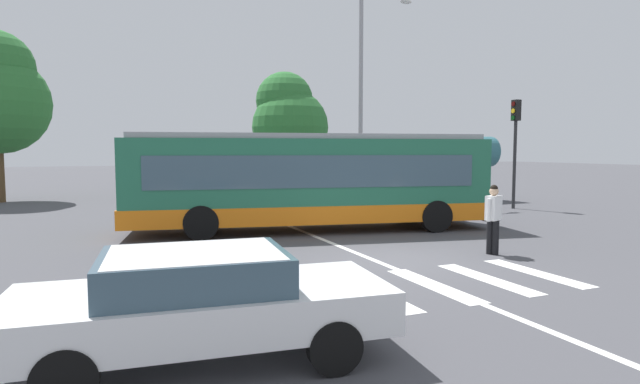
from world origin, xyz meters
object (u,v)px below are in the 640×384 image
Objects in this scene: city_transit_bus at (310,181)px; parked_car_champagne at (184,185)px; foreground_sedan at (201,299)px; pedestrian_crossing_street at (493,215)px; parked_car_teal at (234,183)px; parked_car_charcoal at (331,182)px; background_tree_right at (289,120)px; traffic_light_far_corner at (515,136)px; twin_arm_street_lamp at (361,74)px; parked_car_black at (285,182)px; bus_stop_shelter at (460,153)px.

city_transit_bus reaches higher than parked_car_champagne.
foreground_sedan and parked_car_champagne have the same top height.
parked_car_teal is at bearing 97.23° from pedestrian_crossing_street.
parked_car_charcoal is at bearing 79.06° from pedestrian_crossing_street.
parked_car_teal is at bearing -143.68° from background_tree_right.
traffic_light_far_corner is at bearing 44.02° from pedestrian_crossing_street.
twin_arm_street_lamp reaches higher than foreground_sedan.
city_transit_bus is at bearing -167.95° from traffic_light_far_corner.
parked_car_black is at bearing 74.58° from city_transit_bus.
background_tree_right is (4.71, 15.31, 2.87)m from city_transit_bus.
city_transit_bus is 1.19× the size of twin_arm_street_lamp.
parked_car_teal and parked_car_charcoal have the same top height.
pedestrian_crossing_street reaches higher than parked_car_charcoal.
foreground_sedan is 23.42m from parked_car_charcoal.
foreground_sedan is 0.63× the size of background_tree_right.
twin_arm_street_lamp is (7.22, -5.92, 5.28)m from parked_car_champagne.
city_transit_bus is at bearing -92.27° from parked_car_teal.
bus_stop_shelter is at bearing 90.89° from traffic_light_far_corner.
traffic_light_far_corner reaches higher than parked_car_black.
pedestrian_crossing_street is 8.56m from foreground_sedan.
traffic_light_far_corner reaches higher than parked_car_champagne.
twin_arm_street_lamp is 1.33× the size of background_tree_right.
background_tree_right reaches higher than city_transit_bus.
twin_arm_street_lamp is at bearing 78.56° from pedestrian_crossing_street.
background_tree_right is at bearing 84.45° from pedestrian_crossing_street.
twin_arm_street_lamp reaches higher than city_transit_bus.
parked_car_champagne is 0.62× the size of background_tree_right.
twin_arm_street_lamp is (-0.94, -5.39, 5.28)m from parked_car_charcoal.
parked_car_black is (3.33, 12.07, -0.82)m from city_transit_bus.
twin_arm_street_lamp is at bearing 51.18° from city_transit_bus.
pedestrian_crossing_street is 11.11m from traffic_light_far_corner.
traffic_light_far_corner is at bearing -64.27° from parked_car_charcoal.
parked_car_teal is (-2.22, 17.52, -0.20)m from pedestrian_crossing_street.
city_transit_bus reaches higher than parked_car_charcoal.
parked_car_charcoal is (2.66, -0.40, 0.00)m from parked_car_black.
parked_car_charcoal is 0.97× the size of traffic_light_far_corner.
parked_car_black is 8.03m from twin_arm_street_lamp.
parked_car_champagne is at bearing 82.33° from foreground_sedan.
traffic_light_far_corner is (4.54, -9.43, 2.41)m from parked_car_charcoal.
twin_arm_street_lamp is at bearing 176.42° from bus_stop_shelter.
parked_car_black is at bearing 126.24° from traffic_light_far_corner.
parked_car_champagne is 1.01× the size of parked_car_black.
traffic_light_far_corner is (10.53, 2.25, 1.59)m from city_transit_bus.
parked_car_teal is 0.61× the size of background_tree_right.
city_transit_bus is 9.21m from twin_arm_street_lamp.
parked_car_charcoal is at bearing -70.57° from background_tree_right.
parked_car_champagne is at bearing -155.70° from background_tree_right.
traffic_light_far_corner reaches higher than bus_stop_shelter.
background_tree_right reaches higher than pedestrian_crossing_street.
twin_arm_street_lamp is (4.57, -5.92, 5.28)m from parked_car_teal.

